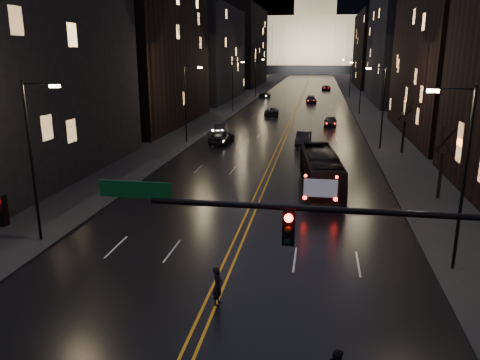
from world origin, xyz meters
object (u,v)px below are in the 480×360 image
at_px(bus, 321,170).
at_px(pedestrian_a, 218,286).
at_px(oncoming_car_a, 221,137).
at_px(traffic_signal, 375,250).
at_px(oncoming_car_b, 221,128).
at_px(receding_car_a, 303,139).

height_order(bus, pedestrian_a, bus).
xyz_separation_m(oncoming_car_a, pedestrian_a, (7.22, -35.42, 0.01)).
bearing_deg(traffic_signal, bus, 93.39).
distance_m(traffic_signal, pedestrian_a, 8.62).
distance_m(bus, oncoming_car_b, 27.65).
relative_size(traffic_signal, receding_car_a, 3.68).
height_order(oncoming_car_b, pedestrian_a, pedestrian_a).
bearing_deg(oncoming_car_b, pedestrian_a, 96.44).
bearing_deg(receding_car_a, oncoming_car_a, -173.43).
distance_m(bus, receding_car_a, 17.99).
relative_size(bus, receding_car_a, 2.30).
height_order(oncoming_car_b, receding_car_a, receding_car_a).
height_order(oncoming_car_a, receding_car_a, oncoming_car_a).
distance_m(oncoming_car_a, oncoming_car_b, 7.47).
bearing_deg(oncoming_car_a, pedestrian_a, 108.03).
xyz_separation_m(traffic_signal, bus, (-1.38, 23.34, -3.60)).
relative_size(oncoming_car_a, pedestrian_a, 2.89).
bearing_deg(oncoming_car_b, receding_car_a, 144.38).
relative_size(bus, pedestrian_a, 6.26).
height_order(traffic_signal, receding_car_a, traffic_signal).
height_order(traffic_signal, oncoming_car_b, traffic_signal).
xyz_separation_m(traffic_signal, oncoming_car_a, (-12.81, 40.43, -4.26)).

